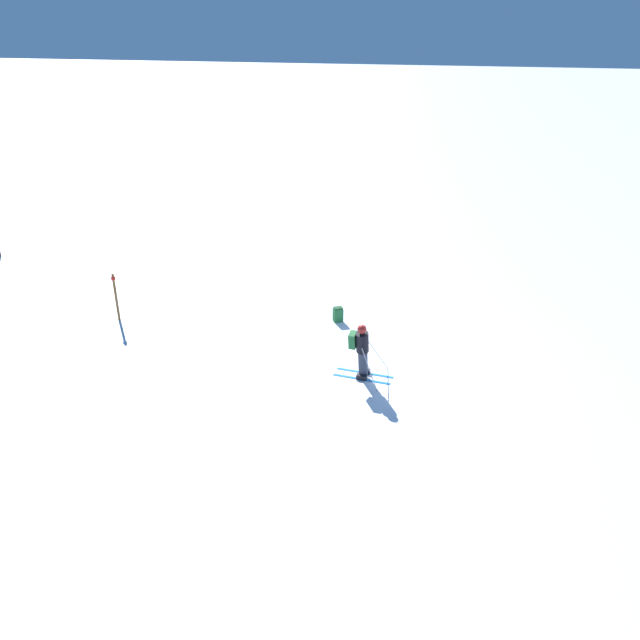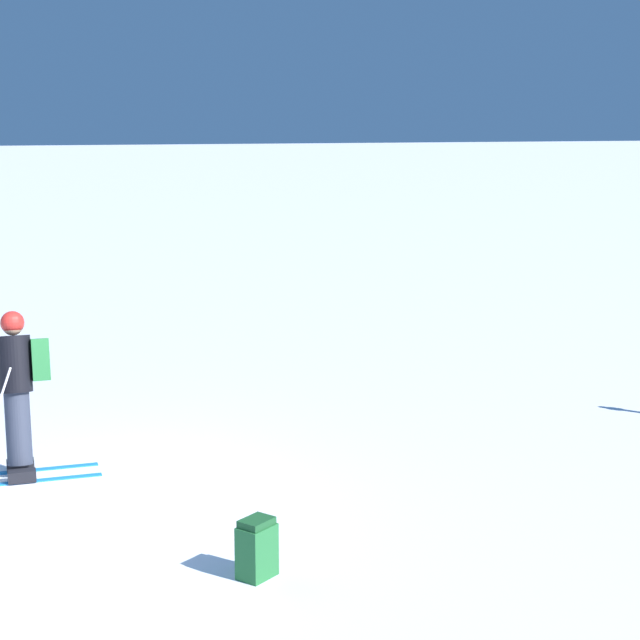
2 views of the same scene
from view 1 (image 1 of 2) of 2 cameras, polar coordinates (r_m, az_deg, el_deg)
The scene contains 4 objects.
ground_plane at distance 18.22m, azimuth 4.76°, elevation -3.53°, with size 300.00×300.00×0.00m, color white.
skier at distance 16.71m, azimuth 3.81°, elevation -2.61°, with size 1.29×1.63×1.74m.
spare_backpack at distance 20.31m, azimuth 1.66°, elevation 0.51°, with size 0.35×0.37×0.50m.
trail_marker at distance 21.19m, azimuth -18.18°, elevation 2.21°, with size 0.13×0.13×1.62m.
Camera 1 is at (-15.64, -3.27, 8.76)m, focal length 35.00 mm.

